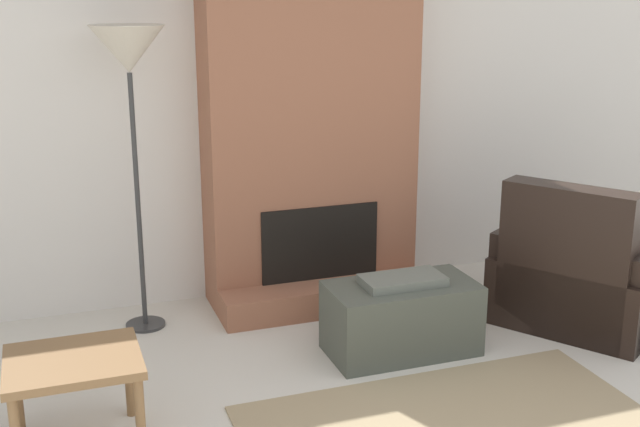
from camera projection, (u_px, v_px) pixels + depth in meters
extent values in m
cube|color=silver|center=(299.00, 102.00, 5.39)|extent=(7.85, 0.06, 2.60)
cube|color=#935B42|center=(310.00, 106.00, 5.19)|extent=(1.39, 0.38, 2.60)
cube|color=#935B42|center=(327.00, 298.00, 5.22)|extent=(1.39, 0.27, 0.18)
cube|color=black|center=(320.00, 243.00, 5.25)|extent=(0.80, 0.02, 0.49)
cube|color=#474C42|center=(401.00, 318.00, 4.61)|extent=(0.85, 0.45, 0.41)
cube|color=#60665B|center=(403.00, 280.00, 4.55)|extent=(0.47, 0.25, 0.05)
cube|color=black|center=(583.00, 286.00, 5.09)|extent=(1.28, 1.29, 0.42)
cube|color=black|center=(566.00, 263.00, 4.75)|extent=(0.60, 0.76, 0.93)
cube|color=black|center=(526.00, 262.00, 5.30)|extent=(0.77, 0.59, 0.58)
cube|color=brown|center=(73.00, 362.00, 3.58)|extent=(0.59, 0.50, 0.04)
cylinder|color=brown|center=(140.00, 420.00, 3.53)|extent=(0.04, 0.04, 0.41)
cylinder|color=brown|center=(17.00, 394.00, 3.75)|extent=(0.04, 0.04, 0.41)
cylinder|color=brown|center=(129.00, 377.00, 3.92)|extent=(0.04, 0.04, 0.41)
cylinder|color=#333333|center=(146.00, 324.00, 5.01)|extent=(0.24, 0.24, 0.02)
cylinder|color=#333333|center=(138.00, 203.00, 4.80)|extent=(0.03, 0.03, 1.55)
cone|color=beige|center=(128.00, 49.00, 4.55)|extent=(0.43, 0.43, 0.27)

